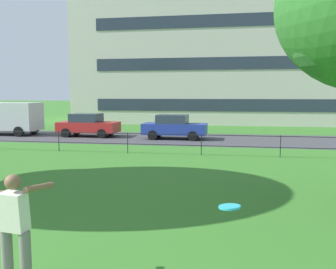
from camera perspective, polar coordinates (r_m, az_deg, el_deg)
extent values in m
cube|color=#424247|center=(23.19, -2.29, -0.57)|extent=(80.00, 6.58, 0.01)
cylinder|color=black|center=(18.62, -16.93, -1.03)|extent=(0.04, 0.04, 1.00)
cylinder|color=black|center=(17.33, -6.42, -1.32)|extent=(0.04, 0.04, 1.00)
cylinder|color=black|center=(16.70, 5.31, -1.60)|extent=(0.04, 0.04, 1.00)
cylinder|color=black|center=(16.81, 17.41, -1.81)|extent=(0.04, 0.04, 1.00)
cylinder|color=black|center=(17.34, -6.42, -1.49)|extent=(35.33, 0.03, 0.03)
cylinder|color=black|center=(17.27, -6.44, 0.16)|extent=(35.33, 0.03, 0.03)
sphere|color=#326831|center=(8.97, 24.76, 14.05)|extent=(1.91, 1.91, 1.91)
cylinder|color=slate|center=(5.97, -24.13, -17.55)|extent=(0.16, 0.16, 0.89)
cylinder|color=slate|center=(5.78, -21.63, -18.28)|extent=(0.16, 0.16, 0.89)
cube|color=silver|center=(5.62, -23.23, -11.17)|extent=(0.39, 0.30, 0.57)
sphere|color=brown|center=(5.51, -23.43, -6.93)|extent=(0.22, 0.22, 0.22)
cylinder|color=brown|center=(5.65, -19.75, -7.88)|extent=(0.18, 0.63, 0.16)
cylinder|color=brown|center=(5.78, -24.93, -11.12)|extent=(0.09, 0.09, 0.62)
cylinder|color=#2DB2C6|center=(4.55, 9.74, -11.25)|extent=(0.38, 0.38, 0.05)
cube|color=silver|center=(27.58, -24.60, 2.65)|extent=(5.01, 1.99, 1.90)
cube|color=#283342|center=(26.48, -21.07, 3.39)|extent=(0.13, 1.67, 0.76)
cylinder|color=black|center=(27.52, -20.50, 0.83)|extent=(0.68, 0.24, 0.68)
cylinder|color=black|center=(25.94, -22.58, 0.43)|extent=(0.68, 0.24, 0.68)
cube|color=red|center=(24.64, -12.50, 1.18)|extent=(4.04, 1.79, 0.68)
cube|color=#2D3847|center=(24.65, -12.85, 2.62)|extent=(1.93, 1.56, 0.56)
cylinder|color=black|center=(24.96, -9.13, 0.53)|extent=(0.60, 0.21, 0.60)
cylinder|color=black|center=(23.45, -10.48, 0.13)|extent=(0.60, 0.21, 0.60)
cylinder|color=black|center=(25.91, -14.29, 0.63)|extent=(0.60, 0.21, 0.60)
cylinder|color=black|center=(24.47, -15.89, 0.25)|extent=(0.60, 0.21, 0.60)
cube|color=#233899|center=(22.72, 1.08, 0.90)|extent=(4.05, 1.82, 0.68)
cube|color=#2D3847|center=(22.69, 0.71, 2.46)|extent=(1.94, 1.58, 0.56)
cylinder|color=black|center=(23.36, 4.42, 0.19)|extent=(0.61, 0.22, 0.60)
cylinder|color=black|center=(21.77, 3.91, -0.25)|extent=(0.61, 0.22, 0.60)
cylinder|color=black|center=(23.79, -1.52, 0.32)|extent=(0.61, 0.22, 0.60)
cylinder|color=black|center=(22.22, -2.45, -0.11)|extent=(0.61, 0.22, 0.60)
cube|color=beige|center=(38.08, 13.43, 13.12)|extent=(34.80, 10.29, 14.77)
cube|color=#283342|center=(32.65, 13.76, 4.51)|extent=(29.24, 0.06, 1.10)
cube|color=#283342|center=(32.75, 13.93, 10.98)|extent=(29.24, 0.06, 1.10)
cube|color=#283342|center=(33.26, 14.11, 17.33)|extent=(29.24, 0.06, 1.10)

